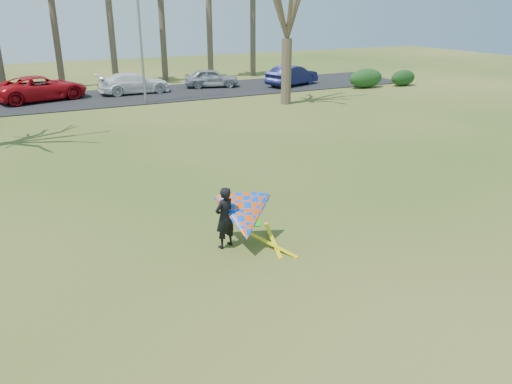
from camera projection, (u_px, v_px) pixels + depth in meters
name	position (u px, v px, depth m)	size (l,w,h in m)	color
ground	(291.00, 258.00, 12.55)	(100.00, 100.00, 0.00)	#214A10
parking_strip	(105.00, 98.00, 33.50)	(46.00, 7.00, 0.06)	black
streetlight	(143.00, 30.00, 30.30)	(2.28, 0.18, 8.00)	gray
hedge_near	(366.00, 78.00, 37.49)	(2.84, 1.29, 1.42)	#153B16
hedge_far	(403.00, 78.00, 38.42)	(2.17, 1.02, 1.20)	black
car_2	(41.00, 88.00, 32.30)	(2.63, 5.70, 1.58)	#B60E16
car_3	(134.00, 83.00, 34.84)	(1.99, 4.90, 1.42)	white
car_4	(211.00, 78.00, 37.42)	(1.61, 3.99, 1.36)	#90969C
car_5	(292.00, 75.00, 38.20)	(1.60, 4.58, 1.51)	#1B1E51
kite_flyer	(243.00, 217.00, 12.83)	(2.13, 2.39, 2.02)	black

